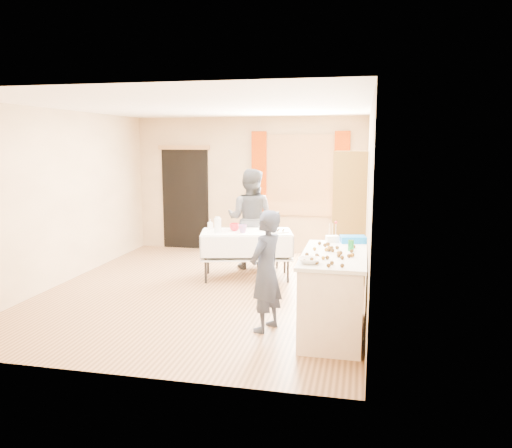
% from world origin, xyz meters
% --- Properties ---
extents(floor, '(4.50, 5.50, 0.02)m').
position_xyz_m(floor, '(0.00, 0.00, -0.01)').
color(floor, '#9E7047').
rests_on(floor, ground).
extents(ceiling, '(4.50, 5.50, 0.02)m').
position_xyz_m(ceiling, '(0.00, 0.00, 2.61)').
color(ceiling, white).
rests_on(ceiling, floor).
extents(wall_back, '(4.50, 0.02, 2.60)m').
position_xyz_m(wall_back, '(0.00, 2.76, 1.30)').
color(wall_back, tan).
rests_on(wall_back, floor).
extents(wall_front, '(4.50, 0.02, 2.60)m').
position_xyz_m(wall_front, '(0.00, -2.76, 1.30)').
color(wall_front, tan).
rests_on(wall_front, floor).
extents(wall_left, '(0.02, 5.50, 2.60)m').
position_xyz_m(wall_left, '(-2.26, 0.00, 1.30)').
color(wall_left, tan).
rests_on(wall_left, floor).
extents(wall_right, '(0.02, 5.50, 2.60)m').
position_xyz_m(wall_right, '(2.26, 0.00, 1.30)').
color(wall_right, tan).
rests_on(wall_right, floor).
extents(window_frame, '(1.32, 0.06, 1.52)m').
position_xyz_m(window_frame, '(1.00, 2.72, 1.50)').
color(window_frame, olive).
rests_on(window_frame, wall_back).
extents(window_pane, '(1.20, 0.02, 1.40)m').
position_xyz_m(window_pane, '(1.00, 2.71, 1.50)').
color(window_pane, white).
rests_on(window_pane, wall_back).
extents(curtain_left, '(0.28, 0.06, 1.65)m').
position_xyz_m(curtain_left, '(0.22, 2.67, 1.50)').
color(curtain_left, '#932B00').
rests_on(curtain_left, wall_back).
extents(curtain_right, '(0.28, 0.06, 1.65)m').
position_xyz_m(curtain_right, '(1.78, 2.67, 1.50)').
color(curtain_right, '#932B00').
rests_on(curtain_right, wall_back).
extents(doorway, '(0.95, 0.04, 2.00)m').
position_xyz_m(doorway, '(-1.30, 2.73, 1.00)').
color(doorway, black).
rests_on(doorway, floor).
extents(door_lintel, '(1.05, 0.06, 0.08)m').
position_xyz_m(door_lintel, '(-1.30, 2.70, 2.02)').
color(door_lintel, olive).
rests_on(door_lintel, wall_back).
extents(cabinet, '(0.50, 0.60, 1.99)m').
position_xyz_m(cabinet, '(1.99, 1.00, 0.99)').
color(cabinet, brown).
rests_on(cabinet, floor).
extents(counter, '(0.70, 1.47, 0.91)m').
position_xyz_m(counter, '(1.89, -1.28, 0.45)').
color(counter, beige).
rests_on(counter, floor).
extents(party_table, '(1.54, 1.04, 0.75)m').
position_xyz_m(party_table, '(0.42, 0.75, 0.45)').
color(party_table, black).
rests_on(party_table, floor).
extents(chair, '(0.43, 0.43, 0.92)m').
position_xyz_m(chair, '(0.60, 1.60, 0.28)').
color(chair, black).
rests_on(chair, floor).
extents(girl, '(0.72, 0.66, 1.38)m').
position_xyz_m(girl, '(1.14, -1.36, 0.69)').
color(girl, '#242A3D').
rests_on(girl, floor).
extents(woman, '(0.92, 0.77, 1.69)m').
position_xyz_m(woman, '(0.33, 1.42, 0.84)').
color(woman, black).
rests_on(woman, floor).
extents(soda_can, '(0.08, 0.08, 0.12)m').
position_xyz_m(soda_can, '(2.06, -1.11, 0.97)').
color(soda_can, '#178336').
rests_on(soda_can, counter).
extents(mixing_bowl, '(0.23, 0.23, 0.05)m').
position_xyz_m(mixing_bowl, '(1.67, -1.79, 0.94)').
color(mixing_bowl, white).
rests_on(mixing_bowl, counter).
extents(foam_block, '(0.18, 0.15, 0.08)m').
position_xyz_m(foam_block, '(1.83, -0.65, 0.95)').
color(foam_block, white).
rests_on(foam_block, counter).
extents(blue_basket, '(0.33, 0.25, 0.08)m').
position_xyz_m(blue_basket, '(2.08, -0.62, 0.95)').
color(blue_basket, blue).
rests_on(blue_basket, counter).
extents(pitcher, '(0.13, 0.13, 0.22)m').
position_xyz_m(pitcher, '(0.01, 0.56, 0.86)').
color(pitcher, silver).
rests_on(pitcher, party_table).
extents(cup_red, '(0.20, 0.20, 0.12)m').
position_xyz_m(cup_red, '(0.23, 0.74, 0.81)').
color(cup_red, red).
rests_on(cup_red, party_table).
extents(cup_rainbow, '(0.17, 0.17, 0.12)m').
position_xyz_m(cup_rainbow, '(0.39, 0.62, 0.81)').
color(cup_rainbow, red).
rests_on(cup_rainbow, party_table).
extents(small_bowl, '(0.25, 0.25, 0.05)m').
position_xyz_m(small_bowl, '(0.66, 0.92, 0.78)').
color(small_bowl, white).
rests_on(small_bowl, party_table).
extents(pastry_tray, '(0.34, 0.31, 0.02)m').
position_xyz_m(pastry_tray, '(0.92, 0.76, 0.76)').
color(pastry_tray, white).
rests_on(pastry_tray, party_table).
extents(bottle, '(0.14, 0.14, 0.16)m').
position_xyz_m(bottle, '(-0.18, 0.80, 0.83)').
color(bottle, white).
rests_on(bottle, party_table).
extents(cake_balls, '(0.52, 1.12, 0.04)m').
position_xyz_m(cake_balls, '(1.86, -1.37, 0.93)').
color(cake_balls, '#3F2314').
rests_on(cake_balls, counter).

